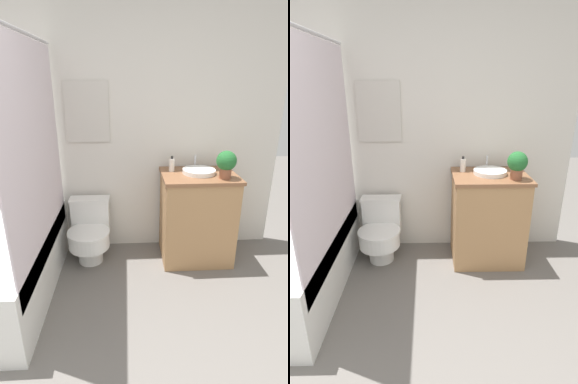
{
  "view_description": "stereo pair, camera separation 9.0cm",
  "coord_description": "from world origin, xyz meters",
  "views": [
    {
      "loc": [
        0.13,
        -0.61,
        1.69
      ],
      "look_at": [
        0.27,
        1.81,
        0.77
      ],
      "focal_mm": 28.0,
      "sensor_mm": 36.0,
      "label": 1
    },
    {
      "loc": [
        0.22,
        -0.61,
        1.69
      ],
      "look_at": [
        0.27,
        1.81,
        0.77
      ],
      "focal_mm": 28.0,
      "sensor_mm": 36.0,
      "label": 2
    }
  ],
  "objects": [
    {
      "name": "wall_back",
      "position": [
        -0.0,
        2.29,
        1.25
      ],
      "size": [
        3.28,
        0.07,
        2.5
      ],
      "color": "silver",
      "rests_on": "ground_plane"
    },
    {
      "name": "shower_area",
      "position": [
        -0.81,
        1.52,
        0.31
      ],
      "size": [
        0.63,
        1.49,
        1.98
      ],
      "color": "white",
      "rests_on": "ground_plane"
    },
    {
      "name": "toilet",
      "position": [
        -0.25,
        2.0,
        0.29
      ],
      "size": [
        0.4,
        0.51,
        0.59
      ],
      "color": "white",
      "rests_on": "ground_plane"
    },
    {
      "name": "vanity",
      "position": [
        0.79,
        1.98,
        0.44
      ],
      "size": [
        0.69,
        0.54,
        0.87
      ],
      "color": "#AD7F51",
      "rests_on": "ground_plane"
    },
    {
      "name": "sink",
      "position": [
        0.79,
        2.0,
        0.89
      ],
      "size": [
        0.3,
        0.34,
        0.13
      ],
      "color": "white",
      "rests_on": "vanity"
    },
    {
      "name": "soap_bottle",
      "position": [
        0.55,
        2.09,
        0.93
      ],
      "size": [
        0.05,
        0.05,
        0.14
      ],
      "color": "silver",
      "rests_on": "vanity"
    },
    {
      "name": "potted_plant",
      "position": [
        0.99,
        1.85,
        1.01
      ],
      "size": [
        0.17,
        0.17,
        0.24
      ],
      "color": "brown",
      "rests_on": "vanity"
    }
  ]
}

